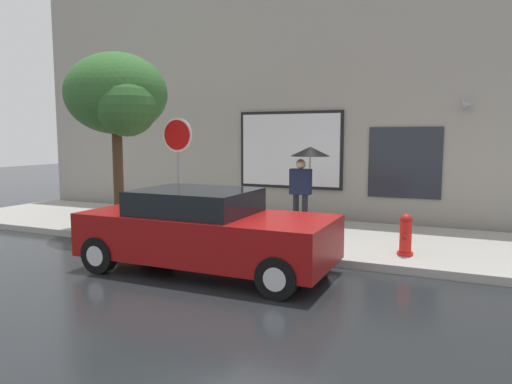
{
  "coord_description": "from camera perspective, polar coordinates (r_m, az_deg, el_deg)",
  "views": [
    {
      "loc": [
        3.27,
        -7.23,
        2.35
      ],
      "look_at": [
        -0.75,
        1.8,
        1.2
      ],
      "focal_mm": 33.32,
      "sensor_mm": 36.0,
      "label": 1
    }
  ],
  "objects": [
    {
      "name": "ground_plane",
      "position": [
        8.28,
        -0.32,
        -9.86
      ],
      "size": [
        60.0,
        60.0,
        0.0
      ],
      "primitive_type": "plane",
      "color": "black"
    },
    {
      "name": "sidewalk",
      "position": [
        10.98,
        6.17,
        -5.36
      ],
      "size": [
        20.0,
        4.0,
        0.15
      ],
      "primitive_type": "cube",
      "color": "#A3A099",
      "rests_on": "ground"
    },
    {
      "name": "building_facade",
      "position": [
        13.19,
        9.73,
        11.46
      ],
      "size": [
        20.0,
        0.67,
        7.0
      ],
      "color": "#9E998E",
      "rests_on": "ground"
    },
    {
      "name": "parked_car",
      "position": [
        8.37,
        -6.15,
        -4.64
      ],
      "size": [
        4.41,
        1.94,
        1.43
      ],
      "color": "maroon",
      "rests_on": "ground"
    },
    {
      "name": "fire_hydrant",
      "position": [
        9.31,
        17.53,
        -4.94
      ],
      "size": [
        0.3,
        0.44,
        0.78
      ],
      "color": "red",
      "rests_on": "sidewalk"
    },
    {
      "name": "pedestrian_with_umbrella",
      "position": [
        11.13,
        6.09,
        3.19
      ],
      "size": [
        0.94,
        0.93,
        1.98
      ],
      "color": "black",
      "rests_on": "sidewalk"
    },
    {
      "name": "street_tree",
      "position": [
        11.62,
        -16.26,
        10.91
      ],
      "size": [
        2.51,
        2.13,
        4.15
      ],
      "color": "#4C3823",
      "rests_on": "sidewalk"
    },
    {
      "name": "stop_sign",
      "position": [
        10.74,
        -9.36,
        4.69
      ],
      "size": [
        0.76,
        0.1,
        2.62
      ],
      "color": "gray",
      "rests_on": "sidewalk"
    }
  ]
}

